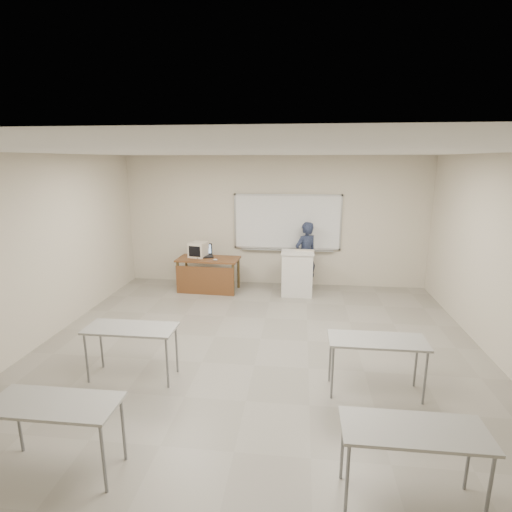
# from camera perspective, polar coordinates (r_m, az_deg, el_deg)

# --- Properties ---
(floor) EXTENTS (7.00, 8.00, 0.01)m
(floor) POSITION_cam_1_polar(r_m,az_deg,el_deg) (6.00, -0.23, -15.39)
(floor) COLOR gray
(floor) RESTS_ON ground
(whiteboard) EXTENTS (2.48, 0.10, 1.31)m
(whiteboard) POSITION_cam_1_polar(r_m,az_deg,el_deg) (9.29, 4.49, 4.76)
(whiteboard) COLOR white
(whiteboard) RESTS_ON floor
(student_desks) EXTENTS (4.40, 2.20, 0.73)m
(student_desks) POSITION_cam_1_polar(r_m,az_deg,el_deg) (4.50, -2.35, -16.13)
(student_desks) COLOR gray
(student_desks) RESTS_ON floor
(instructor_desk) EXTENTS (1.37, 0.69, 0.75)m
(instructor_desk) POSITION_cam_1_polar(r_m,az_deg,el_deg) (8.96, -6.94, -1.82)
(instructor_desk) COLOR brown
(instructor_desk) RESTS_ON floor
(podium) EXTENTS (0.70, 0.51, 0.98)m
(podium) POSITION_cam_1_polar(r_m,az_deg,el_deg) (8.75, 5.90, -2.47)
(podium) COLOR white
(podium) RESTS_ON floor
(crt_monitor) EXTENTS (0.36, 0.41, 0.34)m
(crt_monitor) POSITION_cam_1_polar(r_m,az_deg,el_deg) (9.15, -8.19, 0.91)
(crt_monitor) COLOR beige
(crt_monitor) RESTS_ON instructor_desk
(laptop) EXTENTS (0.37, 0.34, 0.27)m
(laptop) POSITION_cam_1_polar(r_m,az_deg,el_deg) (9.17, -7.21, 0.31)
(laptop) COLOR black
(laptop) RESTS_ON instructor_desk
(mouse) EXTENTS (0.11, 0.07, 0.04)m
(mouse) POSITION_cam_1_polar(r_m,az_deg,el_deg) (8.77, -5.85, -0.53)
(mouse) COLOR #B2B6BA
(mouse) RESTS_ON instructor_desk
(keyboard) EXTENTS (0.43, 0.20, 0.02)m
(keyboard) POSITION_cam_1_polar(r_m,az_deg,el_deg) (8.70, 6.98, 0.79)
(keyboard) COLOR beige
(keyboard) RESTS_ON podium
(presenter) EXTENTS (0.68, 0.63, 1.55)m
(presenter) POSITION_cam_1_polar(r_m,az_deg,el_deg) (9.17, 7.09, 0.08)
(presenter) COLOR black
(presenter) RESTS_ON floor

